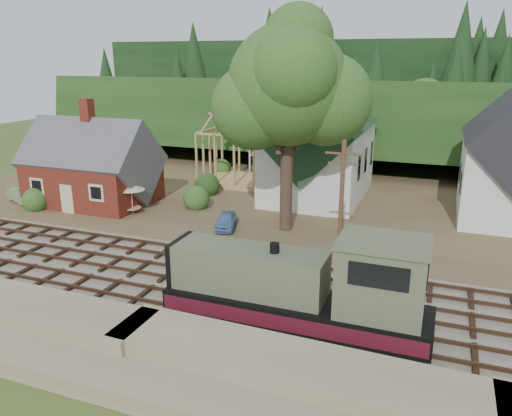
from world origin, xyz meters
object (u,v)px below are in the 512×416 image
(patio_set, at_px, (131,188))
(car_green, at_px, (21,195))
(car_blue, at_px, (226,220))
(locomotive, at_px, (305,289))

(patio_set, bearing_deg, car_green, -176.41)
(car_blue, height_order, patio_set, patio_set)
(locomotive, distance_m, car_blue, 14.98)
(patio_set, bearing_deg, car_blue, -4.38)
(locomotive, height_order, car_green, locomotive)
(car_blue, bearing_deg, patio_set, 159.32)
(car_green, height_order, patio_set, patio_set)
(locomotive, xyz_separation_m, car_blue, (-9.30, 11.67, -1.30))
(locomotive, xyz_separation_m, patio_set, (-18.03, 12.34, 0.24))
(car_green, relative_size, patio_set, 1.50)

